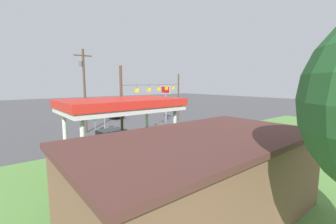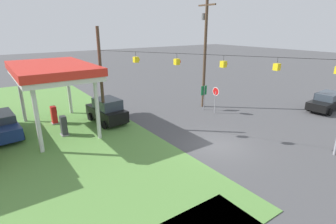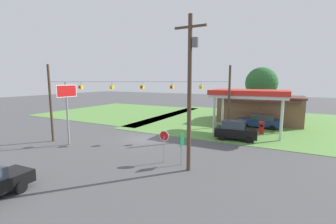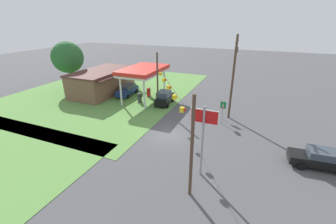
{
  "view_description": "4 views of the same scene",
  "coord_description": "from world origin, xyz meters",
  "views": [
    {
      "loc": [
        17.26,
        23.26,
        6.34
      ],
      "look_at": [
        1.39,
        3.65,
        3.08
      ],
      "focal_mm": 24.0,
      "sensor_mm": 36.0,
      "label": 1
    },
    {
      "loc": [
        -11.45,
        12.34,
        7.82
      ],
      "look_at": [
        3.93,
        1.46,
        1.67
      ],
      "focal_mm": 28.0,
      "sensor_mm": 36.0,
      "label": 2
    },
    {
      "loc": [
        13.35,
        -19.53,
        6.29
      ],
      "look_at": [
        2.73,
        0.58,
        3.07
      ],
      "focal_mm": 24.0,
      "sensor_mm": 36.0,
      "label": 3
    },
    {
      "loc": [
        -20.68,
        -8.59,
        12.23
      ],
      "look_at": [
        1.56,
        0.71,
        2.1
      ],
      "focal_mm": 24.0,
      "sensor_mm": 36.0,
      "label": 4
    }
  ],
  "objects": [
    {
      "name": "ground_plane",
      "position": [
        0.0,
        0.0,
        0.0
      ],
      "size": [
        160.0,
        160.0,
        0.0
      ],
      "primitive_type": "plane",
      "color": "#4C4C4F"
    },
    {
      "name": "grass_verge_station_corner",
      "position": [
        11.5,
        16.58,
        0.02
      ],
      "size": [
        36.0,
        28.0,
        0.04
      ],
      "primitive_type": "cube",
      "color": "#5B8E42",
      "rests_on": "ground"
    },
    {
      "name": "grass_verge_opposite_corner",
      "position": [
        -16.0,
        16.0,
        0.02
      ],
      "size": [
        24.0,
        24.0,
        0.04
      ],
      "primitive_type": "cube",
      "color": "#5B8E42",
      "rests_on": "ground"
    },
    {
      "name": "gas_station_canopy",
      "position": [
        9.5,
        8.16,
        4.65
      ],
      "size": [
        8.54,
        5.31,
        5.18
      ],
      "color": "silver",
      "rests_on": "ground"
    },
    {
      "name": "gas_station_store",
      "position": [
        9.92,
        16.56,
        2.02
      ],
      "size": [
        11.74,
        6.85,
        4.0
      ],
      "color": "brown",
      "rests_on": "ground"
    },
    {
      "name": "fuel_pump_near",
      "position": [
        7.98,
        8.16,
        0.73
      ],
      "size": [
        0.71,
        0.56,
        1.53
      ],
      "color": "gray",
      "rests_on": "ground"
    },
    {
      "name": "fuel_pump_far",
      "position": [
        11.03,
        8.16,
        0.73
      ],
      "size": [
        0.71,
        0.56,
        1.53
      ],
      "color": "gray",
      "rests_on": "ground"
    },
    {
      "name": "car_at_pumps_front",
      "position": [
        8.81,
        4.37,
        1.06
      ],
      "size": [
        4.4,
        2.39,
        2.11
      ],
      "rotation": [
        0.0,
        0.0,
        0.09
      ],
      "color": "black",
      "rests_on": "ground"
    },
    {
      "name": "car_at_pumps_rear",
      "position": [
        10.46,
        11.94,
        0.92
      ],
      "size": [
        5.21,
        2.39,
        1.76
      ],
      "rotation": [
        0.0,
        0.0,
        3.22
      ],
      "color": "navy",
      "rests_on": "ground"
    },
    {
      "name": "stop_sign_roadside",
      "position": [
        5.32,
        -4.96,
        1.81
      ],
      "size": [
        0.8,
        0.08,
        2.5
      ],
      "rotation": [
        0.0,
        0.0,
        3.14
      ],
      "color": "#99999E",
      "rests_on": "ground"
    },
    {
      "name": "stop_sign_overhead",
      "position": [
        -5.22,
        -5.12,
        4.41
      ],
      "size": [
        0.22,
        2.2,
        6.16
      ],
      "color": "gray",
      "rests_on": "ground"
    },
    {
      "name": "route_sign",
      "position": [
        6.71,
        -4.78,
        1.71
      ],
      "size": [
        0.1,
        0.7,
        2.4
      ],
      "color": "gray",
      "rests_on": "ground"
    },
    {
      "name": "utility_pole_main",
      "position": [
        7.61,
        -5.49,
        5.87
      ],
      "size": [
        2.2,
        0.44,
        10.52
      ],
      "color": "#4C3828",
      "rests_on": "ground"
    },
    {
      "name": "signal_span_gantry",
      "position": [
        -0.0,
        -0.02,
        4.38
      ],
      "size": [
        15.99,
        10.24,
        7.88
      ],
      "color": "#4C3828",
      "rests_on": "ground"
    },
    {
      "name": "tree_behind_station",
      "position": [
        9.33,
        23.04,
        5.84
      ],
      "size": [
        5.42,
        5.42,
        8.57
      ],
      "color": "#4C3828",
      "rests_on": "ground"
    }
  ]
}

